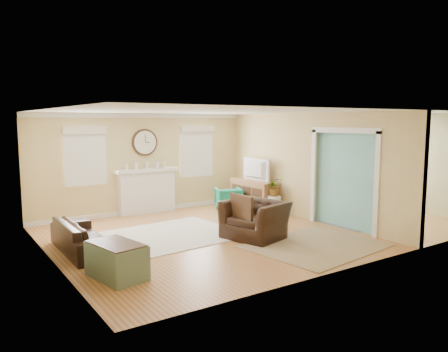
# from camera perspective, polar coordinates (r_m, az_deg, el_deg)

# --- Properties ---
(floor) EXTENTS (9.00, 9.00, 0.00)m
(floor) POSITION_cam_1_polar(r_m,az_deg,el_deg) (10.03, 4.79, -6.68)
(floor) COLOR #A35929
(floor) RESTS_ON ground
(wall_back) EXTENTS (9.00, 0.02, 2.60)m
(wall_back) POSITION_cam_1_polar(r_m,az_deg,el_deg) (12.28, -3.89, 2.04)
(wall_back) COLOR tan
(wall_back) RESTS_ON ground
(wall_front) EXTENTS (9.00, 0.02, 2.60)m
(wall_front) POSITION_cam_1_polar(r_m,az_deg,el_deg) (7.71, 18.90, -1.41)
(wall_front) COLOR tan
(wall_front) RESTS_ON ground
(wall_left) EXTENTS (0.02, 6.00, 2.60)m
(wall_left) POSITION_cam_1_polar(r_m,az_deg,el_deg) (7.85, -21.77, -1.38)
(wall_left) COLOR tan
(wall_left) RESTS_ON ground
(wall_right) EXTENTS (0.02, 6.00, 2.60)m
(wall_right) POSITION_cam_1_polar(r_m,az_deg,el_deg) (13.08, 20.50, 1.91)
(wall_right) COLOR tan
(wall_right) RESTS_ON ground
(ceiling) EXTENTS (9.00, 6.00, 0.02)m
(ceiling) POSITION_cam_1_polar(r_m,az_deg,el_deg) (9.74, 4.95, 8.34)
(ceiling) COLOR white
(ceiling) RESTS_ON wall_back
(partition) EXTENTS (0.17, 6.00, 2.60)m
(partition) POSITION_cam_1_polar(r_m,az_deg,el_deg) (11.00, 10.13, 1.64)
(partition) COLOR tan
(partition) RESTS_ON ground
(fireplace) EXTENTS (1.70, 0.30, 1.17)m
(fireplace) POSITION_cam_1_polar(r_m,az_deg,el_deg) (11.59, -10.01, -1.87)
(fireplace) COLOR white
(fireplace) RESTS_ON ground
(wall_clock) EXTENTS (0.70, 0.07, 0.70)m
(wall_clock) POSITION_cam_1_polar(r_m,az_deg,el_deg) (11.54, -10.32, 4.34)
(wall_clock) COLOR #4A301C
(wall_clock) RESTS_ON wall_back
(window_left) EXTENTS (1.05, 0.13, 1.42)m
(window_left) POSITION_cam_1_polar(r_m,az_deg,el_deg) (11.02, -17.69, 2.99)
(window_left) COLOR white
(window_left) RESTS_ON wall_back
(window_right) EXTENTS (1.05, 0.13, 1.42)m
(window_right) POSITION_cam_1_polar(r_m,az_deg,el_deg) (12.24, -3.59, 3.70)
(window_right) COLOR white
(window_right) RESTS_ON wall_back
(french_doors) EXTENTS (0.06, 1.70, 2.20)m
(french_doors) POSITION_cam_1_polar(r_m,az_deg,el_deg) (13.06, 20.34, 1.03)
(french_doors) COLOR white
(french_doors) RESTS_ON ground
(pendant) EXTENTS (0.30, 0.30, 0.55)m
(pendant) POSITION_cam_1_polar(r_m,az_deg,el_deg) (11.85, 16.41, 5.94)
(pendant) COLOR gold
(pendant) RESTS_ON ceiling
(rug_cream) EXTENTS (2.81, 2.48, 0.01)m
(rug_cream) POSITION_cam_1_polar(r_m,az_deg,el_deg) (9.40, -6.75, -7.61)
(rug_cream) COLOR beige
(rug_cream) RESTS_ON floor
(rug_jute) EXTENTS (2.66, 2.28, 0.01)m
(rug_jute) POSITION_cam_1_polar(r_m,az_deg,el_deg) (8.71, 11.82, -8.92)
(rug_jute) COLOR #9C7D5D
(rug_jute) RESTS_ON floor
(rug_grey) EXTENTS (2.39, 2.98, 0.01)m
(rug_grey) POSITION_cam_1_polar(r_m,az_deg,el_deg) (11.78, 15.26, -4.79)
(rug_grey) COLOR slate
(rug_grey) RESTS_ON floor
(sofa) EXTENTS (0.77, 1.95, 0.57)m
(sofa) POSITION_cam_1_polar(r_m,az_deg,el_deg) (8.54, -17.88, -7.51)
(sofa) COLOR black
(sofa) RESTS_ON floor
(eames_chair) EXTENTS (1.32, 1.42, 0.77)m
(eames_chair) POSITION_cam_1_polar(r_m,az_deg,el_deg) (9.05, 4.07, -5.71)
(eames_chair) COLOR black
(eames_chair) RESTS_ON floor
(green_chair) EXTENTS (0.86, 0.87, 0.61)m
(green_chair) POSITION_cam_1_polar(r_m,az_deg,el_deg) (11.84, 0.60, -2.99)
(green_chair) COLOR #127951
(green_chair) RESTS_ON floor
(trunk) EXTENTS (0.76, 1.05, 0.55)m
(trunk) POSITION_cam_1_polar(r_m,az_deg,el_deg) (7.02, -13.85, -10.65)
(trunk) COLOR slate
(trunk) RESTS_ON floor
(credenza) EXTENTS (0.52, 1.53, 0.80)m
(credenza) POSITION_cam_1_polar(r_m,az_deg,el_deg) (11.94, 3.89, -2.47)
(credenza) COLOR #9D6F49
(credenza) RESTS_ON floor
(tv) EXTENTS (0.18, 1.04, 0.59)m
(tv) POSITION_cam_1_polar(r_m,az_deg,el_deg) (11.83, 3.85, 0.85)
(tv) COLOR black
(tv) RESTS_ON credenza
(garden_stool) EXTENTS (0.34, 0.34, 0.50)m
(garden_stool) POSITION_cam_1_polar(r_m,az_deg,el_deg) (11.27, 6.58, -3.86)
(garden_stool) COLOR white
(garden_stool) RESTS_ON floor
(potted_plant) EXTENTS (0.49, 0.45, 0.47)m
(potted_plant) POSITION_cam_1_polar(r_m,az_deg,el_deg) (11.19, 6.61, -1.44)
(potted_plant) COLOR #337F33
(potted_plant) RESTS_ON garden_stool
(dining_table) EXTENTS (1.35, 1.99, 0.64)m
(dining_table) POSITION_cam_1_polar(r_m,az_deg,el_deg) (11.72, 15.31, -3.29)
(dining_table) COLOR #4A301C
(dining_table) RESTS_ON floor
(dining_chair_n) EXTENTS (0.51, 0.51, 0.97)m
(dining_chair_n) POSITION_cam_1_polar(r_m,az_deg,el_deg) (12.42, 11.46, -1.43)
(dining_chair_n) COLOR slate
(dining_chair_n) RESTS_ON floor
(dining_chair_s) EXTENTS (0.46, 0.46, 0.93)m
(dining_chair_s) POSITION_cam_1_polar(r_m,az_deg,el_deg) (10.91, 19.53, -3.02)
(dining_chair_s) COLOR slate
(dining_chair_s) RESTS_ON floor
(dining_chair_w) EXTENTS (0.48, 0.48, 0.92)m
(dining_chair_w) POSITION_cam_1_polar(r_m,az_deg,el_deg) (11.22, 12.69, -2.51)
(dining_chair_w) COLOR white
(dining_chair_w) RESTS_ON floor
(dining_chair_e) EXTENTS (0.51, 0.51, 1.00)m
(dining_chair_e) POSITION_cam_1_polar(r_m,az_deg,el_deg) (12.16, 17.74, -1.72)
(dining_chair_e) COLOR slate
(dining_chair_e) RESTS_ON floor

